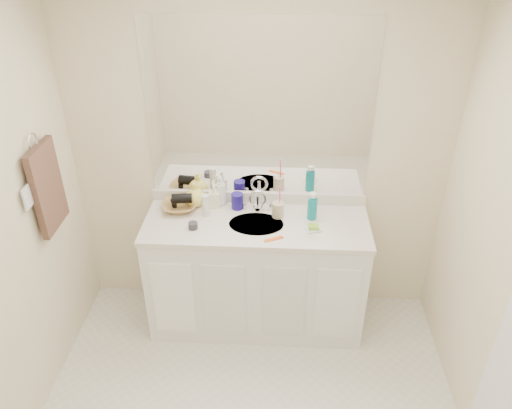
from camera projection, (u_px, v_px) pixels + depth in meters
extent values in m
cube|color=white|center=(240.00, 16.00, 1.69)|extent=(2.60, 2.60, 0.02)
cube|color=beige|center=(259.00, 161.00, 3.42)|extent=(2.60, 0.02, 2.40)
cube|color=white|center=(256.00, 275.00, 3.59)|extent=(1.50, 0.55, 0.85)
cube|color=silver|center=(256.00, 224.00, 3.36)|extent=(1.52, 0.57, 0.03)
cube|color=silver|center=(258.00, 197.00, 3.55)|extent=(1.52, 0.03, 0.08)
cylinder|color=#BAB5A3|center=(256.00, 225.00, 3.34)|extent=(0.37, 0.37, 0.02)
cylinder|color=silver|center=(258.00, 203.00, 3.46)|extent=(0.02, 0.02, 0.11)
cube|color=white|center=(259.00, 112.00, 3.23)|extent=(1.48, 0.01, 1.20)
cylinder|color=navy|center=(237.00, 201.00, 3.48)|extent=(0.11, 0.11, 0.11)
cylinder|color=#CDB990|center=(278.00, 210.00, 3.39)|extent=(0.08, 0.08, 0.11)
cylinder|color=#FB428C|center=(280.00, 198.00, 3.34)|extent=(0.02, 0.04, 0.18)
cylinder|color=#0B7D86|center=(312.00, 208.00, 3.36)|extent=(0.08, 0.08, 0.16)
cube|color=silver|center=(313.00, 229.00, 3.27)|extent=(0.12, 0.10, 0.01)
cube|color=#9CCA31|center=(314.00, 227.00, 3.26)|extent=(0.07, 0.05, 0.02)
cube|color=orange|center=(274.00, 239.00, 3.18)|extent=(0.13, 0.08, 0.01)
cylinder|color=#2F2F35|center=(193.00, 226.00, 3.28)|extent=(0.07, 0.07, 0.04)
cylinder|color=white|center=(206.00, 205.00, 3.39)|extent=(0.06, 0.06, 0.16)
imported|color=white|center=(221.00, 190.00, 3.50)|extent=(0.11, 0.11, 0.22)
imported|color=#FEFCCF|center=(215.00, 196.00, 3.49)|extent=(0.08, 0.08, 0.17)
imported|color=#FEEB62|center=(195.00, 194.00, 3.50)|extent=(0.15, 0.15, 0.18)
imported|color=#A37A42|center=(180.00, 206.00, 3.48)|extent=(0.27, 0.27, 0.06)
cylinder|color=black|center=(182.00, 198.00, 3.44)|extent=(0.15, 0.09, 0.07)
torus|color=silver|center=(33.00, 142.00, 2.85)|extent=(0.01, 0.11, 0.11)
cube|color=#38251E|center=(48.00, 188.00, 3.01)|extent=(0.04, 0.32, 0.55)
cube|color=white|center=(27.00, 197.00, 2.81)|extent=(0.01, 0.08, 0.13)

